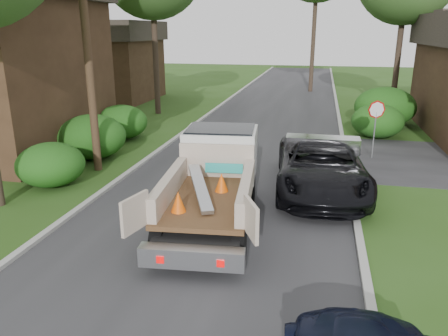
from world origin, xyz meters
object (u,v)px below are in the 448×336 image
at_px(stop_sign, 376,117).
at_px(flatbed_truck, 216,171).
at_px(house_left_far, 106,60).
at_px(black_pickup, 321,166).
at_px(utility_pole, 86,32).

height_order(stop_sign, flatbed_truck, stop_sign).
xyz_separation_m(house_left_far, flatbed_truck, (13.50, -20.04, -1.78)).
relative_size(stop_sign, flatbed_truck, 0.39).
bearing_deg(black_pickup, stop_sign, 60.33).
distance_m(house_left_far, flatbed_truck, 24.22).
xyz_separation_m(utility_pole, house_left_far, (-8.02, 17.02, -2.12)).
relative_size(house_left_far, flatbed_truck, 1.18).
bearing_deg(utility_pole, stop_sign, 20.62).
bearing_deg(flatbed_truck, utility_pole, 145.75).
relative_size(stop_sign, black_pickup, 0.40).
bearing_deg(black_pickup, flatbed_truck, -144.33).
bearing_deg(stop_sign, house_left_far, 145.19).
bearing_deg(house_left_far, stop_sign, -34.81).
relative_size(flatbed_truck, black_pickup, 1.02).
xyz_separation_m(stop_sign, black_pickup, (-2.16, -4.50, -0.90)).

